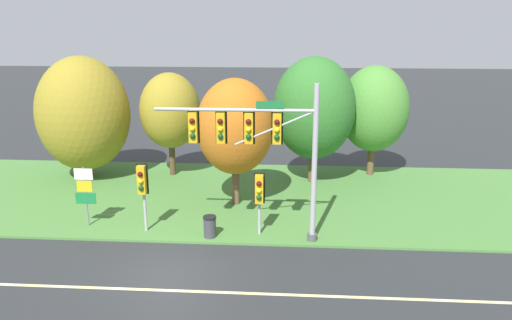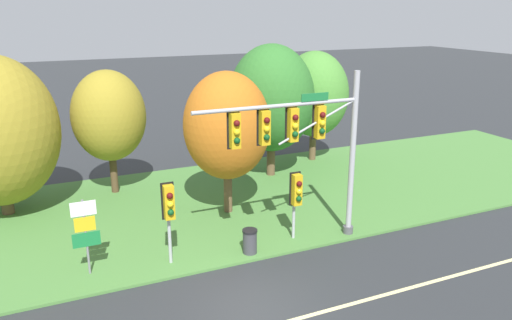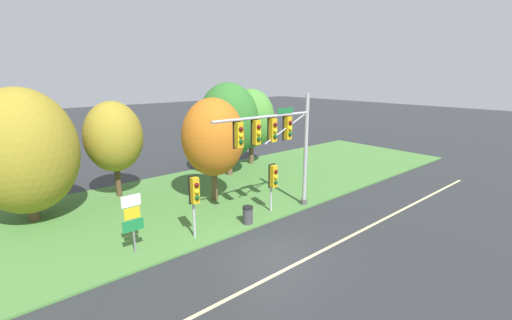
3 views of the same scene
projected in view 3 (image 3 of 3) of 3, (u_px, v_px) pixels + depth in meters
The scene contains 13 objects.
ground_plane at pixel (272, 255), 14.89m from camera, with size 160.00×160.00×0.00m, color #282B2D.
lane_stripe at pixel (292, 266), 14.00m from camera, with size 36.00×0.16×0.01m, color beige.
grass_verge at pixel (180, 202), 20.95m from camera, with size 48.00×11.50×0.10m, color #477A38.
traffic_signal_mast at pixel (279, 138), 18.05m from camera, with size 6.56×0.49×6.52m.
pedestrian_signal_near_kerb at pixel (195, 194), 15.66m from camera, with size 0.46×0.55×3.06m.
pedestrian_signal_further_along at pixel (273, 179), 18.83m from camera, with size 0.46×0.55×2.76m.
route_sign_post at pixel (132, 217), 14.45m from camera, with size 0.91×0.08×2.71m.
tree_nearest_road at pixel (24, 152), 17.32m from camera, with size 5.16×5.16×6.96m.
tree_left_of_mast at pixel (114, 137), 20.93m from camera, with size 3.47×3.47×5.99m.
tree_behind_signpost at pixel (213, 137), 20.23m from camera, with size 3.71×3.71×6.24m.
tree_mid_verge at pixel (229, 121), 25.46m from camera, with size 4.49×4.49×6.99m.
tree_tall_centre at pixel (251, 119), 28.87m from camera, with size 3.95×3.95×6.39m.
trash_bin at pixel (248, 215), 17.68m from camera, with size 0.56×0.56×0.93m.
Camera 3 is at (-9.28, -9.74, 7.62)m, focal length 24.00 mm.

